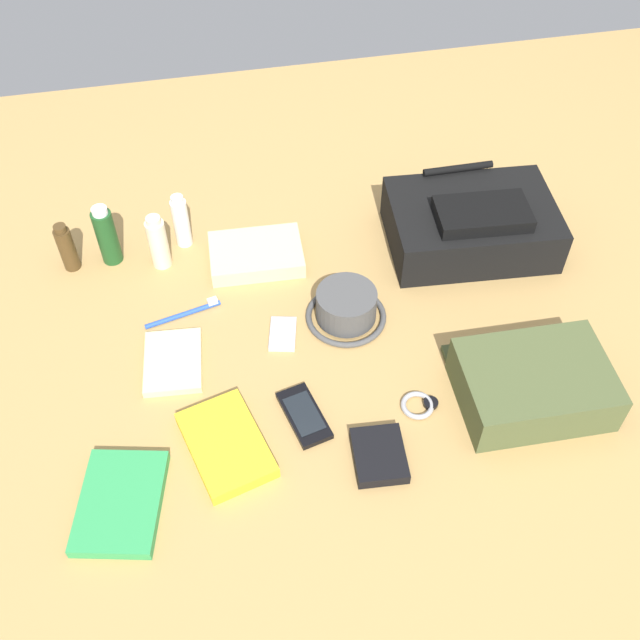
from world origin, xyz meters
name	(u,v)px	position (x,y,z in m)	size (l,w,h in m)	color
ground_plane	(320,337)	(0.00, 0.00, -0.01)	(2.64, 2.02, 0.02)	#AA844B
backpack	(472,224)	(0.38, 0.19, 0.06)	(0.37, 0.27, 0.13)	black
toiletry_pouch	(532,383)	(0.35, -0.23, 0.04)	(0.27, 0.25, 0.09)	#47512D
bucket_hat	(346,308)	(0.06, 0.03, 0.03)	(0.17, 0.17, 0.07)	#464646
cologne_bottle	(67,248)	(-0.49, 0.29, 0.06)	(0.04, 0.04, 0.12)	#473319
shampoo_bottle	(107,236)	(-0.40, 0.30, 0.07)	(0.04, 0.04, 0.15)	#19471E
lotion_bottle	(158,242)	(-0.30, 0.26, 0.06)	(0.04, 0.04, 0.13)	beige
toothpaste_tube	(181,221)	(-0.25, 0.32, 0.06)	(0.04, 0.04, 0.13)	white
paperback_novel	(121,503)	(-0.40, -0.31, 0.01)	(0.17, 0.21, 0.02)	#2D934C
travel_guidebook	(226,445)	(-0.22, -0.23, 0.01)	(0.17, 0.22, 0.03)	yellow
cell_phone	(304,415)	(-0.07, -0.19, 0.01)	(0.09, 0.14, 0.01)	black
media_player	(283,334)	(-0.07, 0.01, 0.01)	(0.07, 0.09, 0.01)	#B7B7BC
wristwatch	(419,405)	(0.15, -0.21, 0.01)	(0.07, 0.06, 0.01)	#99999E
toothbrush	(188,313)	(-0.26, 0.10, 0.01)	(0.16, 0.05, 0.02)	blue
wallet	(379,455)	(0.04, -0.30, 0.01)	(0.09, 0.11, 0.02)	black
notepad	(173,362)	(-0.30, -0.02, 0.01)	(0.11, 0.15, 0.02)	beige
folded_towel	(256,254)	(-0.10, 0.23, 0.02)	(0.20, 0.14, 0.04)	beige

